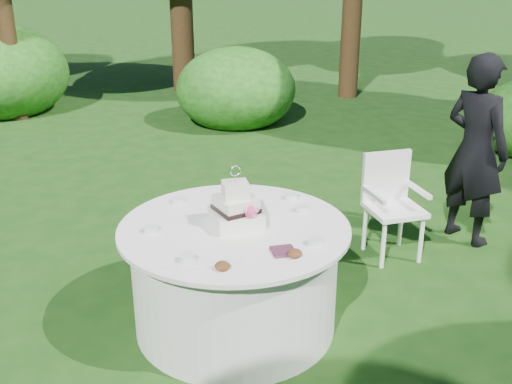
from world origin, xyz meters
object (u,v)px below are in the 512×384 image
guest (475,150)px  cake (236,209)px  chair (391,197)px  table (235,276)px  napkins (283,251)px

guest → cake: size_ratio=4.03×
chair → guest: bearing=6.6°
chair → table: bearing=-152.5°
guest → cake: 2.49m
table → chair: (1.53, 0.79, 0.13)m
guest → chair: (-0.82, -0.09, -0.34)m
napkins → chair: 1.82m
cake → chair: 1.74m
chair → napkins: bearing=-136.5°
napkins → guest: guest is taller
napkins → cake: bearing=113.3°
napkins → guest: (2.13, 1.34, 0.08)m
table → guest: bearing=20.8°
napkins → guest: bearing=32.1°
napkins → cake: cake is taller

